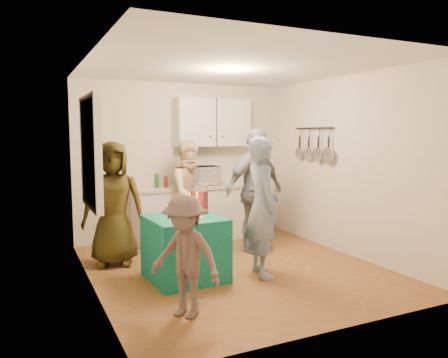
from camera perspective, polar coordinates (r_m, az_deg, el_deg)
name	(u,v)px	position (r m, az deg, el deg)	size (l,w,h in m)	color
floor	(235,268)	(5.85, 1.49, -11.60)	(4.00, 4.00, 0.00)	brown
ceiling	(236,67)	(5.64, 1.57, 14.47)	(4.00, 4.00, 0.00)	white
back_wall	(183,161)	(7.43, -5.44, 2.35)	(3.60, 3.60, 0.00)	silver
left_wall	(91,176)	(5.05, -17.02, 0.41)	(4.00, 4.00, 0.00)	silver
right_wall	(346,166)	(6.60, 15.62, 1.70)	(4.00, 4.00, 0.00)	silver
window_night	(89,152)	(5.34, -17.25, 3.38)	(0.04, 1.00, 1.20)	black
counter	(200,214)	(7.33, -3.10, -4.54)	(2.20, 0.58, 0.86)	white
countertop	(200,187)	(7.26, -3.12, -1.00)	(2.24, 0.62, 0.05)	beige
upper_cabinet	(213,123)	(7.47, -1.45, 7.38)	(1.30, 0.30, 0.80)	white
pot_rack	(313,144)	(7.09, 11.49, 4.51)	(0.12, 1.00, 0.60)	black
microwave	(202,176)	(7.25, -2.92, 0.43)	(0.57, 0.38, 0.31)	white
party_table	(185,248)	(5.38, -5.11, -8.99)	(0.85, 0.85, 0.76)	#117362
donut_cake	(187,211)	(5.22, -4.82, -4.16)	(0.38, 0.38, 0.18)	#381C0C
punch_jar	(199,200)	(5.52, -3.24, -2.75)	(0.22, 0.22, 0.34)	red
man_birthday	(262,207)	(5.41, 5.01, -3.66)	(0.63, 0.41, 1.73)	#849BC1
woman_back_left	(113,203)	(6.02, -14.28, -3.12)	(0.82, 0.53, 1.67)	brown
woman_back_center	(191,194)	(6.84, -4.29, -1.92)	(0.81, 0.63, 1.66)	#FCB483
woman_back_right	(255,190)	(6.52, 4.04, -1.49)	(1.08, 0.45, 1.84)	#101E37
child_near_left	(185,257)	(4.26, -5.07, -10.07)	(0.77, 0.44, 1.18)	#584646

